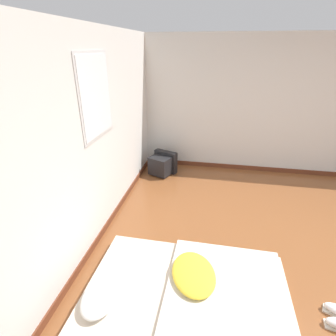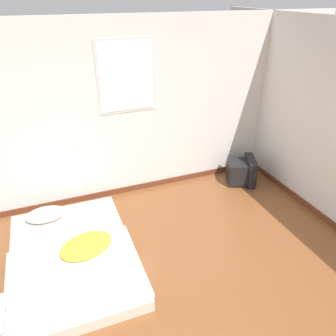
{
  "view_description": "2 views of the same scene",
  "coord_description": "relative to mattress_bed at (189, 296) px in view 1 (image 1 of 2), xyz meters",
  "views": [
    {
      "loc": [
        -2.53,
        1.5,
        2.35
      ],
      "look_at": [
        0.8,
        2.13,
        0.78
      ],
      "focal_mm": 28.0,
      "sensor_mm": 36.0,
      "label": 1
    },
    {
      "loc": [
        -0.72,
        -1.46,
        2.86
      ],
      "look_at": [
        0.72,
        2.16,
        0.73
      ],
      "focal_mm": 35.0,
      "sensor_mm": 36.0,
      "label": 2
    }
  ],
  "objects": [
    {
      "name": "wall_right",
      "position": [
        3.43,
        -1.63,
        1.18
      ],
      "size": [
        0.08,
        8.25,
        2.6
      ],
      "color": "silver",
      "rests_on": "ground_plane"
    },
    {
      "name": "mattress_bed",
      "position": [
        0.0,
        0.0,
        0.0
      ],
      "size": [
        1.41,
        2.02,
        0.29
      ],
      "color": "beige",
      "rests_on": "ground_plane"
    },
    {
      "name": "crt_tv",
      "position": [
        2.88,
        0.87,
        0.11
      ],
      "size": [
        0.56,
        0.56,
        0.44
      ],
      "color": "black",
      "rests_on": "ground_plane"
    },
    {
      "name": "wall_back",
      "position": [
        0.71,
        1.32,
        1.19
      ],
      "size": [
        7.79,
        0.08,
        2.6
      ],
      "color": "silver",
      "rests_on": "ground_plane"
    }
  ]
}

